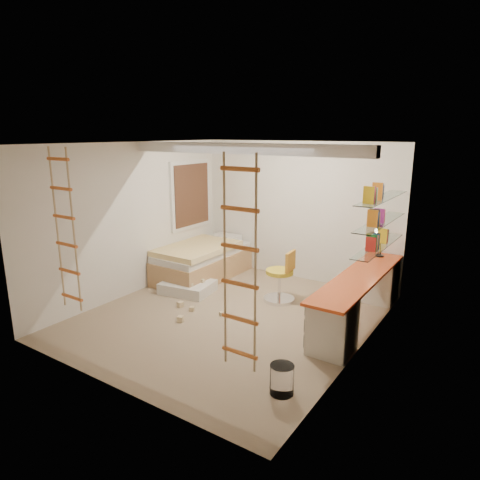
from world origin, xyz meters
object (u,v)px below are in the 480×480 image
Objects in this scene: desk at (359,297)px; swivel_chair at (281,283)px; play_platform at (186,283)px; bed at (203,261)px.

desk is 1.36m from swivel_chair.
desk is 3.00m from play_platform.
swivel_chair reaches higher than play_platform.
swivel_chair is (1.84, -0.24, -0.00)m from bed.
bed is 2.27× the size of swivel_chair.
swivel_chair reaches higher than bed.
play_platform is (-1.61, -0.52, -0.18)m from swivel_chair.
desk is 1.40× the size of bed.
swivel_chair is (-1.35, 0.12, -0.08)m from desk.
bed is at bearing 173.51° from desk.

